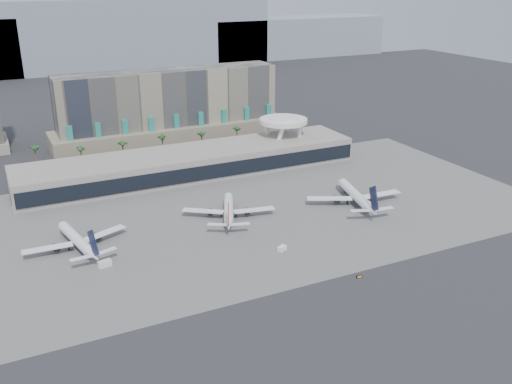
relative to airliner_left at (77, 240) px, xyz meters
name	(u,v)px	position (x,y,z in m)	size (l,w,h in m)	color
ground	(302,269)	(66.22, -49.72, -3.51)	(900.00, 900.00, 0.00)	#232326
apron_pad	(237,212)	(66.22, 5.28, -3.48)	(260.00, 130.00, 0.06)	#5B5B59
mountain_ridge	(98,40)	(94.09, 420.28, 26.38)	(680.00, 60.00, 70.00)	gray
hotel	(170,113)	(76.22, 124.69, 13.29)	(140.00, 30.00, 42.00)	gray
terminal	(192,162)	(66.22, 60.12, 3.00)	(170.00, 32.50, 14.50)	#A49E90
saucer_structure	(283,124)	(121.22, 66.28, 14.94)	(26.00, 26.00, 21.89)	white
palm_row	(182,135)	(73.22, 95.28, 6.98)	(157.80, 2.80, 13.10)	brown
airliner_left	(77,240)	(0.00, 0.00, 0.00)	(38.56, 40.03, 13.93)	white
airliner_centre	(229,210)	(60.99, 1.81, -0.05)	(36.28, 37.38, 13.73)	white
airliner_right	(356,196)	(116.86, -8.74, 0.37)	(42.24, 43.86, 15.40)	white
service_vehicle_a	(105,264)	(5.87, -18.27, -2.38)	(4.62, 2.26, 2.26)	silver
service_vehicle_b	(282,248)	(66.61, -34.29, -2.63)	(3.45, 1.97, 1.78)	white
taxiway_sign	(359,276)	(80.26, -63.01, -3.03)	(2.16, 0.47, 0.98)	black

